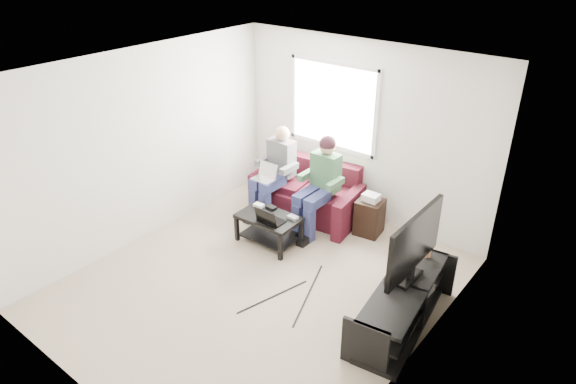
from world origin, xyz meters
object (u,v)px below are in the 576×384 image
Objects in this scene: subwoofer at (398,265)px; end_table at (369,216)px; sofa at (308,194)px; tv_stand at (403,307)px; tv at (415,244)px; coffee_table at (269,223)px.

end_table is (-0.87, 0.80, 0.01)m from subwoofer.
subwoofer is (1.92, -0.74, -0.03)m from sofa.
sofa is 1.06× the size of tv_stand.
end_table is at bearing 137.49° from subwoofer.
sofa reaches higher than subwoofer.
subwoofer is 1.18m from end_table.
tv_stand is at bearing -88.53° from tv.
coffee_table is at bearing -171.31° from subwoofer.
coffee_table is at bearing -131.33° from end_table.
sofa reaches higher than end_table.
tv_stand is at bearing -58.70° from subwoofer.
subwoofer is at bearing -42.51° from end_table.
tv is 1.77× the size of end_table.
tv_stand is 0.74m from subwoofer.
sofa is 2.09× the size of coffee_table.
tv is 2.04× the size of subwoofer.
tv is at bearing -46.74° from end_table.
sofa is at bearing -177.02° from end_table.
tv reaches higher than subwoofer.
sofa is 1.05m from end_table.
coffee_table is 0.51× the size of tv_stand.
tv reaches higher than coffee_table.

